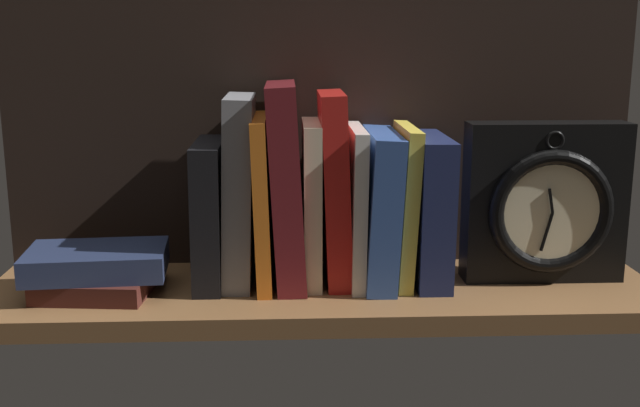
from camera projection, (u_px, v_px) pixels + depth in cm
name	position (u px, v px, depth cm)	size (l,w,h in cm)	color
ground_plane	(324.00, 294.00, 97.57)	(84.70, 23.24, 2.50)	brown
back_panel	(320.00, 124.00, 103.83)	(84.70, 1.20, 38.53)	black
book_black_skeptic	(210.00, 213.00, 96.92)	(3.47, 14.28, 18.12)	black
book_gray_chess	(239.00, 191.00, 96.46)	(3.48, 12.76, 23.80)	gray
book_orange_pandolfini	(263.00, 200.00, 96.87)	(1.81, 15.31, 21.23)	orange
book_maroon_dawkins	(286.00, 184.00, 96.56)	(3.61, 15.17, 25.30)	maroon
book_cream_twain	(312.00, 203.00, 97.22)	(2.18, 12.53, 20.52)	beige
book_red_requiem	(335.00, 188.00, 96.95)	(3.08, 12.47, 24.17)	red
book_white_catcher	(356.00, 205.00, 97.54)	(1.70, 14.46, 19.82)	silver
book_blue_modern	(379.00, 207.00, 97.74)	(3.75, 16.28, 19.20)	#2D4C8E
book_yellow_seinlanguage	(403.00, 204.00, 97.79)	(1.81, 14.12, 19.94)	gold
book_navy_bierce	(428.00, 209.00, 98.07)	(4.16, 15.14, 18.68)	#192147
framed_clock	(546.00, 204.00, 97.23)	(20.43, 6.07, 20.43)	black
book_stack_side	(98.00, 270.00, 94.01)	(17.43, 13.45, 5.62)	#471E19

